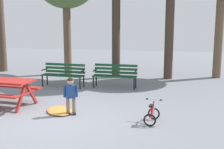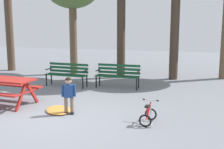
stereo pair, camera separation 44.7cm
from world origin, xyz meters
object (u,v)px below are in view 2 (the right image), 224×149
child_standing (69,93)px  kids_bicycle (148,115)px  park_bench_far_left (67,73)px  picnic_table (4,84)px  park_bench_left (118,74)px

child_standing → kids_bicycle: child_standing is taller
park_bench_far_left → child_standing: (1.44, -3.17, 0.06)m
picnic_table → park_bench_left: bearing=48.5°
picnic_table → park_bench_left: park_bench_left is taller
park_bench_left → child_standing: size_ratio=1.63×
picnic_table → park_bench_far_left: (0.77, 2.78, -0.08)m
park_bench_far_left → picnic_table: bearing=-105.4°
picnic_table → kids_bicycle: picnic_table is taller
park_bench_far_left → kids_bicycle: 4.88m
park_bench_far_left → kids_bicycle: (3.54, -3.35, -0.31)m
picnic_table → park_bench_left: size_ratio=1.19×
park_bench_left → child_standing: 3.43m
park_bench_far_left → kids_bicycle: park_bench_far_left is taller
picnic_table → park_bench_far_left: 2.88m
kids_bicycle → child_standing: bearing=174.9°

